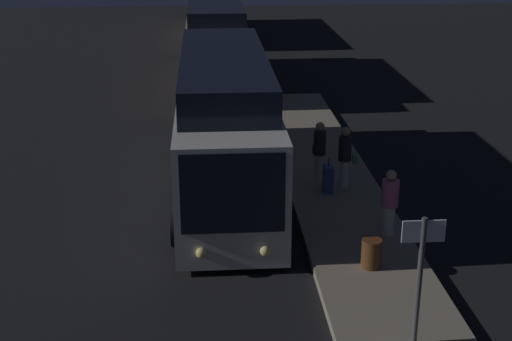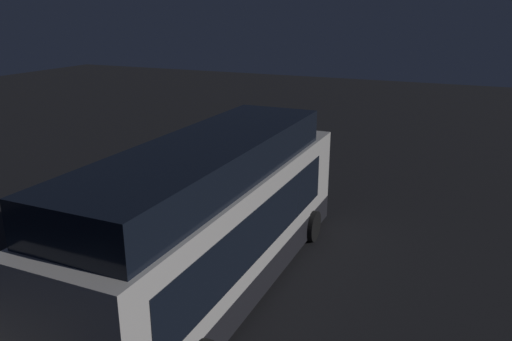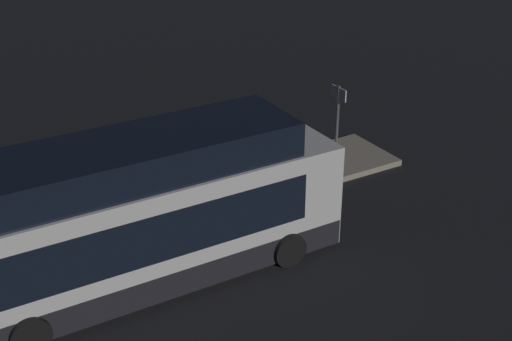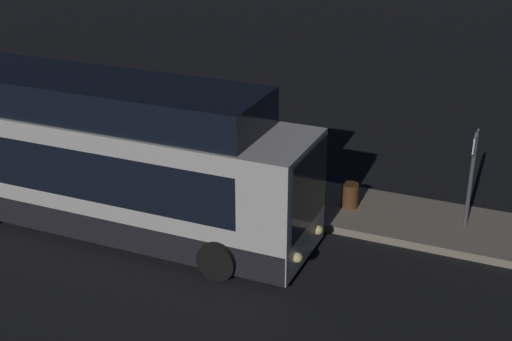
{
  "view_description": "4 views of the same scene",
  "coord_description": "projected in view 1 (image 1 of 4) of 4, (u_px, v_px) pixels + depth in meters",
  "views": [
    {
      "loc": [
        18.97,
        -0.66,
        7.6
      ],
      "look_at": [
        3.68,
        0.46,
        1.9
      ],
      "focal_mm": 50.0,
      "sensor_mm": 36.0,
      "label": 1
    },
    {
      "loc": [
        -9.45,
        -5.41,
        6.55
      ],
      "look_at": [
        3.68,
        0.46,
        1.9
      ],
      "focal_mm": 35.0,
      "sensor_mm": 36.0,
      "label": 2
    },
    {
      "loc": [
        -5.04,
        -14.24,
        10.38
      ],
      "look_at": [
        3.68,
        0.46,
        1.9
      ],
      "focal_mm": 50.0,
      "sensor_mm": 36.0,
      "label": 3
    },
    {
      "loc": [
        9.75,
        -13.55,
        8.5
      ],
      "look_at": [
        3.68,
        0.46,
        1.9
      ],
      "focal_mm": 50.0,
      "sensor_mm": 36.0,
      "label": 4
    }
  ],
  "objects": [
    {
      "name": "ground",
      "position": [
        231.0,
        188.0,
        20.43
      ],
      "size": [
        80.0,
        80.0,
        0.0
      ],
      "primitive_type": "plane",
      "color": "black"
    },
    {
      "name": "platform",
      "position": [
        330.0,
        182.0,
        20.59
      ],
      "size": [
        20.0,
        2.56,
        0.2
      ],
      "color": "gray",
      "rests_on": "ground"
    },
    {
      "name": "bus_lead",
      "position": [
        225.0,
        132.0,
        19.81
      ],
      "size": [
        10.31,
        2.81,
        3.82
      ],
      "color": "silver",
      "rests_on": "ground"
    },
    {
      "name": "bus_second",
      "position": [
        216.0,
        47.0,
        31.81
      ],
      "size": [
        10.82,
        2.8,
        3.74
      ],
      "color": "#B2ADA8",
      "rests_on": "ground"
    },
    {
      "name": "bus_third",
      "position": [
        212.0,
        9.0,
        44.35
      ],
      "size": [
        11.82,
        2.88,
        3.2
      ],
      "color": "silver",
      "rests_on": "ground"
    },
    {
      "name": "passenger_boarding",
      "position": [
        345.0,
        155.0,
        19.69
      ],
      "size": [
        0.4,
        0.56,
        1.75
      ],
      "rotation": [
        0.0,
        0.0,
        -0.1
      ],
      "color": "silver",
      "rests_on": "platform"
    },
    {
      "name": "passenger_waiting",
      "position": [
        390.0,
        201.0,
        16.82
      ],
      "size": [
        0.61,
        0.45,
        1.64
      ],
      "rotation": [
        0.0,
        0.0,
        1.46
      ],
      "color": "silver",
      "rests_on": "platform"
    },
    {
      "name": "passenger_with_bags",
      "position": [
        319.0,
        149.0,
        20.17
      ],
      "size": [
        0.53,
        0.36,
        1.74
      ],
      "rotation": [
        0.0,
        0.0,
        1.61
      ],
      "color": "silver",
      "rests_on": "platform"
    },
    {
      "name": "suitcase",
      "position": [
        328.0,
        179.0,
        19.54
      ],
      "size": [
        0.43,
        0.24,
        0.98
      ],
      "color": "#334C7F",
      "rests_on": "platform"
    },
    {
      "name": "sign_post",
      "position": [
        420.0,
        267.0,
        12.28
      ],
      "size": [
        0.1,
        0.75,
        2.49
      ],
      "color": "#4C4C51",
      "rests_on": "platform"
    },
    {
      "name": "trash_bin",
      "position": [
        371.0,
        253.0,
        15.46
      ],
      "size": [
        0.44,
        0.44,
        0.65
      ],
      "color": "#593319",
      "rests_on": "platform"
    }
  ]
}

